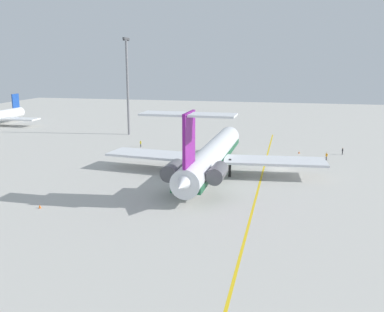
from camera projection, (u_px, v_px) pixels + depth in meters
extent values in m
plane|color=#B7B5AD|center=(281.00, 170.00, 86.86)|extent=(284.38, 284.38, 0.00)
cylinder|color=silver|center=(212.00, 155.00, 83.12)|extent=(42.71, 5.14, 4.55)
cone|color=silver|center=(229.00, 136.00, 103.36)|extent=(4.80, 4.43, 4.37)
cone|color=silver|center=(184.00, 182.00, 62.80)|extent=(6.69, 3.96, 3.87)
cube|color=#195133|center=(212.00, 160.00, 83.34)|extent=(41.76, 5.22, 1.00)
cube|color=silver|center=(156.00, 155.00, 86.89)|extent=(9.30, 19.66, 0.45)
cube|color=silver|center=(275.00, 161.00, 81.50)|extent=(8.80, 19.52, 0.45)
cylinder|color=#515156|center=(173.00, 170.00, 69.95)|extent=(5.72, 2.72, 2.64)
cube|color=silver|center=(177.00, 171.00, 69.77)|extent=(3.43, 1.50, 0.55)
cylinder|color=#515156|center=(217.00, 173.00, 68.27)|extent=(5.72, 2.72, 2.64)
cube|color=silver|center=(212.00, 173.00, 68.45)|extent=(3.43, 1.50, 0.55)
cube|color=#7A197F|center=(189.00, 139.00, 64.22)|extent=(6.17, 0.54, 8.06)
cube|color=silver|center=(164.00, 114.00, 63.80)|extent=(4.36, 6.69, 0.32)
cube|color=silver|center=(213.00, 115.00, 62.13)|extent=(4.36, 6.69, 0.32)
cylinder|color=black|center=(223.00, 151.00, 95.93)|extent=(0.50, 0.50, 3.45)
cylinder|color=black|center=(192.00, 166.00, 83.06)|extent=(0.50, 0.50, 3.45)
cylinder|color=black|center=(230.00, 168.00, 81.39)|extent=(0.50, 0.50, 3.45)
cube|color=white|center=(17.00, 119.00, 143.49)|extent=(5.54, 13.95, 0.44)
cube|color=#19429E|center=(16.00, 101.00, 156.51)|extent=(3.96, 0.44, 4.95)
cylinder|color=black|center=(141.00, 145.00, 109.51)|extent=(0.10, 0.10, 0.82)
cylinder|color=black|center=(140.00, 145.00, 109.56)|extent=(0.10, 0.10, 0.82)
cylinder|color=yellow|center=(141.00, 143.00, 109.38)|extent=(0.28, 0.28, 0.65)
sphere|color=#DBB28E|center=(141.00, 141.00, 109.28)|extent=(0.26, 0.26, 0.26)
cylinder|color=yellow|center=(141.00, 143.00, 109.29)|extent=(0.08, 0.08, 0.55)
cylinder|color=yellow|center=(140.00, 142.00, 109.44)|extent=(0.08, 0.08, 0.55)
cylinder|color=black|center=(327.00, 158.00, 94.98)|extent=(0.11, 0.11, 0.85)
cylinder|color=black|center=(326.00, 158.00, 95.04)|extent=(0.11, 0.11, 0.85)
cylinder|color=orange|center=(327.00, 155.00, 94.85)|extent=(0.29, 0.29, 0.67)
sphere|color=#DBB28E|center=(327.00, 153.00, 94.74)|extent=(0.27, 0.27, 0.27)
cylinder|color=orange|center=(327.00, 155.00, 94.76)|extent=(0.08, 0.08, 0.57)
cylinder|color=orange|center=(326.00, 155.00, 94.92)|extent=(0.08, 0.08, 0.57)
cylinder|color=black|center=(343.00, 153.00, 100.69)|extent=(0.10, 0.10, 0.79)
cylinder|color=black|center=(342.00, 153.00, 100.81)|extent=(0.10, 0.10, 0.79)
cylinder|color=#262628|center=(343.00, 150.00, 100.60)|extent=(0.27, 0.27, 0.62)
sphere|color=#DBB28E|center=(343.00, 148.00, 100.50)|extent=(0.25, 0.25, 0.25)
cylinder|color=#262628|center=(343.00, 150.00, 100.43)|extent=(0.07, 0.07, 0.53)
cylinder|color=#262628|center=(342.00, 150.00, 100.75)|extent=(0.07, 0.07, 0.53)
cone|color=#EA590F|center=(299.00, 152.00, 102.16)|extent=(0.40, 0.40, 0.55)
cone|color=#EA590F|center=(40.00, 206.00, 64.38)|extent=(0.40, 0.40, 0.55)
cube|color=gold|center=(261.00, 177.00, 81.89)|extent=(95.58, 0.72, 0.01)
cylinder|color=slate|center=(128.00, 88.00, 125.38)|extent=(0.70, 0.70, 26.89)
cube|color=#424244|center=(126.00, 39.00, 122.35)|extent=(4.00, 0.60, 0.60)
cube|color=#2D2D30|center=(124.00, 40.00, 121.00)|extent=(0.70, 0.50, 0.44)
cube|color=#2D2D30|center=(128.00, 40.00, 123.86)|extent=(0.70, 0.50, 0.44)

